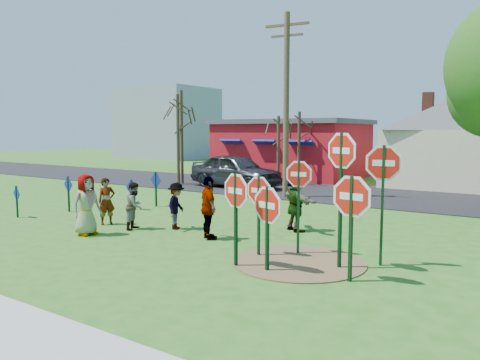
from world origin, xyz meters
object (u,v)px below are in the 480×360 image
(stop_sign_c, at_px, (341,168))
(person_b, at_px, (107,201))
(person_a, at_px, (86,205))
(stop_sign_b, at_px, (299,183))
(stop_sign_d, at_px, (383,174))
(suv, at_px, (236,171))
(stop_sign_a, at_px, (236,199))
(utility_pole, at_px, (286,102))

(stop_sign_c, bearing_deg, person_b, -163.21)
(person_a, bearing_deg, stop_sign_b, -70.46)
(stop_sign_c, relative_size, stop_sign_d, 1.10)
(suv, bearing_deg, stop_sign_c, -130.18)
(stop_sign_c, bearing_deg, stop_sign_d, 66.84)
(stop_sign_c, relative_size, person_b, 2.06)
(stop_sign_d, relative_size, suv, 0.55)
(stop_sign_a, relative_size, stop_sign_c, 0.71)
(stop_sign_a, distance_m, person_a, 5.68)
(person_b, height_order, utility_pole, utility_pole)
(stop_sign_a, bearing_deg, stop_sign_b, 84.79)
(stop_sign_c, height_order, person_a, stop_sign_c)
(person_a, xyz_separation_m, person_b, (-0.75, 1.41, -0.14))
(stop_sign_b, xyz_separation_m, stop_sign_d, (2.09, 0.15, 0.32))
(stop_sign_b, bearing_deg, stop_sign_d, -3.20)
(stop_sign_c, bearing_deg, suv, 152.98)
(stop_sign_a, bearing_deg, person_b, -179.24)
(person_a, xyz_separation_m, suv, (-2.86, 12.24, 0.04))
(person_a, height_order, person_b, person_a)
(suv, distance_m, utility_pole, 5.69)
(suv, bearing_deg, stop_sign_d, -126.27)
(person_b, bearing_deg, stop_sign_a, -79.99)
(stop_sign_b, height_order, person_b, stop_sign_b)
(stop_sign_a, relative_size, suv, 0.43)
(utility_pole, bearing_deg, stop_sign_a, -67.56)
(stop_sign_b, bearing_deg, stop_sign_c, -31.65)
(utility_pole, bearing_deg, stop_sign_c, -55.69)
(stop_sign_a, height_order, suv, stop_sign_a)
(stop_sign_b, distance_m, stop_sign_d, 2.12)
(person_b, relative_size, utility_pole, 0.19)
(stop_sign_d, distance_m, person_b, 9.27)
(stop_sign_a, bearing_deg, suv, 139.60)
(stop_sign_c, distance_m, stop_sign_d, 1.06)
(stop_sign_a, bearing_deg, utility_pole, 127.84)
(stop_sign_d, bearing_deg, person_a, -179.78)
(stop_sign_d, distance_m, utility_pole, 11.54)
(stop_sign_a, distance_m, stop_sign_d, 3.45)
(stop_sign_a, relative_size, person_a, 1.25)
(utility_pole, bearing_deg, suv, 156.11)
(stop_sign_a, distance_m, suv, 15.12)
(stop_sign_a, relative_size, utility_pole, 0.27)
(stop_sign_d, bearing_deg, stop_sign_a, -155.87)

